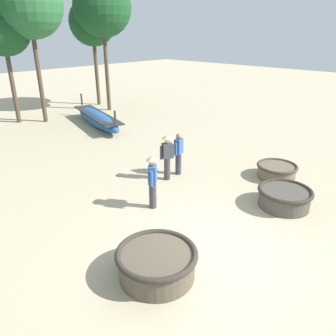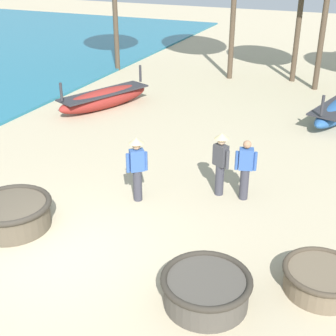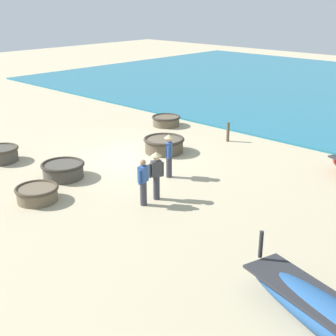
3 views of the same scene
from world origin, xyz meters
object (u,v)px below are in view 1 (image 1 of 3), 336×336
Objects in this scene: long_boat_ochre_hull at (97,119)px; tree_tall_back at (3,29)px; coracle_front_right at (277,170)px; tree_center at (93,22)px; fisherman_standing_left at (152,179)px; fisherman_crouching at (167,154)px; fisherman_by_coracle at (178,153)px; coracle_tilted at (284,197)px; coracle_upturned at (157,262)px; tree_right_mid at (29,4)px; tree_rightmost at (102,7)px.

tree_tall_back is at bearing 124.87° from long_boat_ochre_hull.
tree_center is (3.08, 15.18, 5.13)m from coracle_front_right.
fisherman_standing_left is (-4.61, 1.69, 0.69)m from coracle_front_right.
coracle_front_right is at bearing -44.27° from fisherman_crouching.
tree_tall_back is (-0.84, 11.66, 4.17)m from fisherman_by_coracle.
fisherman_standing_left is at bearing -96.92° from tree_tall_back.
coracle_front_right is 0.25× the size of long_boat_ochre_hull.
long_boat_ochre_hull reaches higher than coracle_tilted.
coracle_front_right is 0.92× the size of fisherman_by_coracle.
coracle_upturned is 0.26× the size of tree_center.
long_boat_ochre_hull is 0.84× the size of tree_center.
tree_right_mid is 1.90m from tree_tall_back.
tree_center reaches higher than tree_tall_back.
fisherman_standing_left is (-2.78, 2.84, 0.64)m from coracle_tilted.
coracle_front_right is 6.65m from coracle_upturned.
tree_right_mid is (0.31, 10.70, 5.34)m from fisherman_by_coracle.
coracle_upturned is at bearing 172.52° from coracle_tilted.
fisherman_by_coracle is 0.20× the size of tree_rightmost.
fisherman_by_coracle reaches higher than coracle_front_right.
fisherman_standing_left reaches higher than coracle_front_right.
fisherman_standing_left is at bearing -119.66° from tree_center.
tree_right_mid is at bearing 98.04° from coracle_front_right.
coracle_tilted is at bearing -7.48° from coracle_upturned.
fisherman_by_coracle is 14.22m from tree_center.
tree_tall_back reaches higher than long_boat_ochre_hull.
coracle_tilted is at bearing -45.63° from fisherman_standing_left.
fisherman_standing_left is 1.06× the size of fisherman_by_coracle.
fisherman_standing_left is at bearing -115.78° from long_boat_ochre_hull.
coracle_upturned is 5.05m from fisherman_crouching.
tree_rightmost is (4.74, 10.45, 5.37)m from fisherman_by_coracle.
long_boat_ochre_hull is at bearing -55.13° from tree_tall_back.
coracle_front_right is 14.85m from tree_right_mid.
coracle_tilted is at bearing -85.51° from tree_tall_back.
fisherman_by_coracle is at bearing 24.93° from fisherman_standing_left.
fisherman_standing_left is at bearing 159.88° from coracle_front_right.
coracle_upturned is at bearing -132.50° from fisherman_standing_left.
tree_center is (4.98, 1.68, -0.77)m from tree_right_mid.
fisherman_standing_left reaches higher than long_boat_ochre_hull.
fisherman_standing_left is 0.26× the size of tree_tall_back.
coracle_tilted is 0.25× the size of tree_tall_back.
tree_center is at bearing 58.28° from coracle_upturned.
tree_center reaches higher than coracle_front_right.
tree_right_mid reaches higher than long_boat_ochre_hull.
coracle_upturned is 17.54m from tree_rightmost.
tree_rightmost reaches higher than tree_right_mid.
long_boat_ochre_hull is at bearing 60.34° from coracle_upturned.
fisherman_standing_left and fisherman_crouching have the same top height.
fisherman_by_coracle is (-2.21, 2.80, 0.56)m from coracle_front_right.
tree_tall_back is at bearing 167.69° from tree_rightmost.
tree_rightmost is at bearing -3.26° from tree_right_mid.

